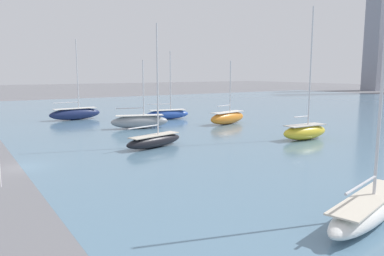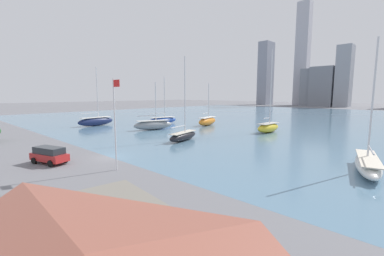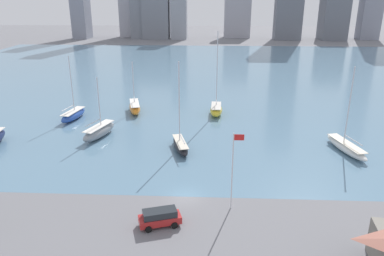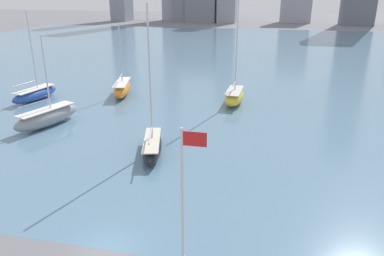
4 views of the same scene
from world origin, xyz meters
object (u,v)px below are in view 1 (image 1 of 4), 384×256
(sailboat_yellow, at_px, (305,131))
(sailboat_blue, at_px, (168,114))
(sailboat_gray, at_px, (140,121))
(sailboat_orange, at_px, (228,117))
(sailboat_black, at_px, (154,140))
(sailboat_white, at_px, (369,207))
(sailboat_navy, at_px, (75,113))

(sailboat_yellow, relative_size, sailboat_blue, 1.34)
(sailboat_gray, xyz_separation_m, sailboat_orange, (3.42, 14.73, -0.01))
(sailboat_gray, relative_size, sailboat_black, 0.75)
(sailboat_white, xyz_separation_m, sailboat_navy, (-57.54, -1.05, 0.33))
(sailboat_gray, height_order, sailboat_navy, sailboat_navy)
(sailboat_orange, bearing_deg, sailboat_navy, -148.37)
(sailboat_yellow, bearing_deg, sailboat_gray, -144.18)
(sailboat_yellow, distance_m, sailboat_blue, 28.94)
(sailboat_orange, distance_m, sailboat_navy, 28.28)
(sailboat_gray, bearing_deg, sailboat_navy, -143.68)
(sailboat_black, distance_m, sailboat_yellow, 19.86)
(sailboat_orange, xyz_separation_m, sailboat_navy, (-19.86, -20.14, 0.06))
(sailboat_blue, bearing_deg, sailboat_navy, -109.55)
(sailboat_white, bearing_deg, sailboat_black, 167.09)
(sailboat_orange, relative_size, sailboat_yellow, 0.63)
(sailboat_white, relative_size, sailboat_navy, 0.92)
(sailboat_white, bearing_deg, sailboat_orange, 139.00)
(sailboat_navy, bearing_deg, sailboat_white, -3.66)
(sailboat_blue, bearing_deg, sailboat_white, -5.38)
(sailboat_white, relative_size, sailboat_blue, 1.08)
(sailboat_white, distance_m, sailboat_blue, 50.94)
(sailboat_orange, relative_size, sailboat_black, 0.75)
(sailboat_gray, relative_size, sailboat_yellow, 0.63)
(sailboat_orange, xyz_separation_m, sailboat_yellow, (17.21, -0.72, 0.01))
(sailboat_black, relative_size, sailboat_blue, 1.13)
(sailboat_orange, bearing_deg, sailboat_black, -74.06)
(sailboat_orange, distance_m, sailboat_black, 22.63)
(sailboat_gray, distance_m, sailboat_white, 41.33)
(sailboat_orange, bearing_deg, sailboat_gray, -116.84)
(sailboat_yellow, height_order, sailboat_navy, sailboat_yellow)
(sailboat_white, xyz_separation_m, sailboat_blue, (-49.05, 13.76, 0.13))
(sailboat_blue, relative_size, sailboat_navy, 0.86)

